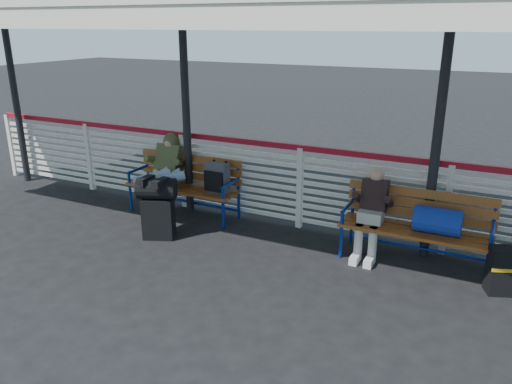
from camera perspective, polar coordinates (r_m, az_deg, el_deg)
The scene contains 9 objects.
ground at distance 5.85m, azimuth -2.09°, elevation -10.47°, with size 60.00×60.00×0.00m, color black.
fence at distance 7.18m, azimuth 5.04°, elevation 0.88°, with size 12.08×0.08×1.24m.
canopy at distance 5.88m, azimuth 1.81°, elevation 20.56°, with size 12.60×3.60×3.16m.
luggage_stack at distance 6.98m, azimuth -11.17°, elevation -1.56°, with size 0.60×0.47×0.87m.
bench_left at distance 7.67m, azimuth -7.03°, elevation 1.47°, with size 1.80×0.56×0.92m.
bench_right at distance 6.38m, azimuth 18.83°, elevation -3.13°, with size 1.80×0.56×0.92m.
traveler_man at distance 7.57m, azimuth -10.61°, elevation 2.09°, with size 0.94×1.50×0.77m.
companion_person at distance 6.47m, azimuth 13.04°, elevation -2.19°, with size 0.32×0.66×1.15m.
suitcase_side at distance 6.19m, azimuth 26.76°, elevation -8.05°, with size 0.44×0.36×0.54m.
Camera 1 is at (2.45, -4.48, 2.85)m, focal length 35.00 mm.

